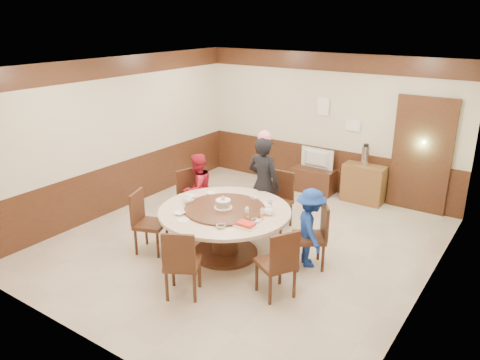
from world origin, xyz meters
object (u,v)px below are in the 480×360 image
Objects in this scene: side_cabinet at (364,184)px; thermos at (365,156)px; person_standing at (264,184)px; person_blue at (310,228)px; person_red at (198,189)px; television at (316,159)px; tv_stand at (314,180)px; shrimp_platter at (246,225)px; birthday_cake at (223,204)px; banquet_table at (225,223)px.

side_cabinet is 0.57m from thermos.
person_standing is 1.39× the size of person_blue.
person_standing is 1.30× the size of person_red.
person_red is 2.76m from television.
thermos is at bearing -110.68° from person_standing.
person_blue reaches higher than tv_stand.
thermos reaches higher than shrimp_platter.
person_standing is at bearing 89.02° from birthday_cake.
television is (-0.67, 3.57, -0.07)m from shrimp_platter.
banquet_table is 2.75× the size of television.
banquet_table reaches higher than tv_stand.
television is at bearing -15.87° from person_blue.
banquet_table is at bearing -106.22° from side_cabinet.
banquet_table is at bearing -105.95° from thermos.
person_standing reaches higher than television.
birthday_cake is (1.06, -0.69, 0.21)m from person_red.
person_standing is 5.97× the size of birthday_cake.
person_standing reaches higher than thermos.
person_red reaches higher than television.
tv_stand is (-1.28, 2.80, -0.34)m from person_blue.
banquet_table is 7.17× the size of birthday_cake.
banquet_table is 1.13m from person_standing.
person_blue is at bearing 116.80° from television.
banquet_table is 1.20× the size of person_standing.
thermos is at bearing 74.05° from banquet_table.
banquet_table is 6.58× the size of shrimp_platter.
birthday_cake is 0.73× the size of thermos.
tv_stand is (-0.08, 3.25, -0.28)m from banquet_table.
tv_stand is at bearing 164.73° from person_red.
tv_stand is (-0.06, 3.27, -0.60)m from birthday_cake.
shrimp_platter reaches higher than banquet_table.
shrimp_platter is at bearing 115.17° from person_standing.
birthday_cake reaches higher than television.
birthday_cake is at bearing 62.84° from person_red.
person_blue is 1.39× the size of tv_stand.
person_blue is 3.11× the size of thermos.
side_cabinet is (-0.24, 2.83, -0.22)m from person_blue.
birthday_cake reaches higher than side_cabinet.
person_blue is 2.86m from thermos.
shrimp_platter is (-0.61, -0.77, 0.19)m from person_blue.
person_standing is 1.38m from person_blue.
television is 1.09m from side_cabinet.
shrimp_platter is at bearing 65.11° from person_red.
television is at bearing 91.11° from birthday_cake.
thermos is at bearing 148.14° from person_red.
person_red reaches higher than thermos.
person_blue is at bearing -85.15° from side_cabinet.
person_blue is (1.19, 0.45, 0.06)m from banquet_table.
birthday_cake is at bearing -88.89° from tv_stand.
banquet_table is at bearing -88.54° from tv_stand.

